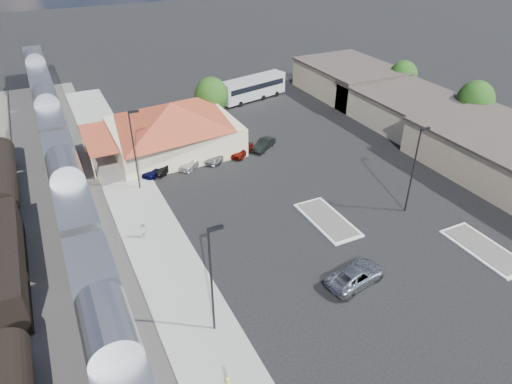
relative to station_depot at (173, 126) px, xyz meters
name	(u,v)px	position (x,y,z in m)	size (l,w,h in m)	color
ground	(303,243)	(4.56, -24.00, -3.13)	(280.00, 280.00, 0.00)	black
railbed	(49,257)	(-16.44, -16.00, -3.07)	(16.00, 100.00, 0.12)	#4C4944
platform	(156,241)	(-7.44, -18.00, -3.04)	(5.50, 92.00, 0.18)	gray
passenger_train	(71,195)	(-13.44, -11.03, -0.26)	(3.00, 104.00, 5.55)	silver
freight_cars	(5,264)	(-19.44, -18.04, -1.21)	(2.80, 46.00, 4.00)	black
station_depot	(173,126)	(0.00, 0.00, 0.00)	(18.35, 12.24, 6.20)	beige
buildings_east	(426,116)	(32.56, -9.72, -0.86)	(14.40, 51.40, 4.80)	#C6B28C
traffic_island_south	(327,220)	(8.56, -22.00, -3.03)	(3.30, 7.50, 0.21)	silver
traffic_island_north	(484,249)	(18.56, -32.00, -3.03)	(3.30, 7.50, 0.21)	silver
lamp_plat_s	(212,273)	(-6.34, -30.00, 2.21)	(1.08, 0.25, 9.00)	black
lamp_plat_n	(134,145)	(-6.34, -8.00, 2.21)	(1.08, 0.25, 9.00)	black
lamp_lot	(415,164)	(16.66, -24.00, 2.21)	(1.08, 0.25, 9.00)	black
tree_east_b	(475,101)	(38.56, -12.00, 1.09)	(4.94, 4.94, 6.96)	#382314
tree_east_c	(403,76)	(38.56, 2.00, 0.63)	(4.41, 4.41, 6.21)	#382314
tree_depot	(211,96)	(7.56, 6.00, 0.89)	(4.71, 4.71, 6.63)	#382314
suv	(356,275)	(5.67, -30.38, -2.38)	(2.49, 5.39, 1.50)	#A0A2A7
coach_bus	(253,87)	(16.90, 12.00, -1.00)	(11.80, 5.07, 3.70)	silver
person_b	(142,231)	(-8.37, -17.16, -2.12)	(0.81, 0.63, 1.67)	silver
parked_car_a	(155,169)	(-3.94, -5.34, -2.46)	(1.58, 3.93, 1.34)	#0B0B3A
parked_car_b	(166,165)	(-2.61, -5.04, -2.42)	(1.50, 4.31, 1.42)	black
parked_car_c	(193,161)	(0.59, -5.34, -2.49)	(1.81, 4.45, 1.29)	silver
parked_car_d	(217,154)	(3.79, -5.04, -2.48)	(2.16, 4.69, 1.30)	gray
parked_car_e	(242,150)	(6.99, -5.34, -2.46)	(1.59, 3.95, 1.35)	maroon
parked_car_f	(264,144)	(10.19, -5.04, -2.47)	(1.40, 4.02, 1.32)	black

